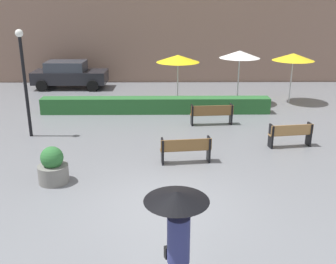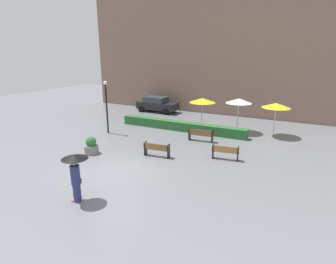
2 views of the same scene
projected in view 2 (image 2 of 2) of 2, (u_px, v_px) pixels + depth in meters
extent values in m
plane|color=slate|center=(120.00, 170.00, 14.49)|extent=(60.00, 60.00, 0.00)
cube|color=brown|center=(201.00, 135.00, 19.15)|extent=(1.77, 0.41, 0.04)
cube|color=brown|center=(200.00, 133.00, 18.95)|extent=(1.75, 0.18, 0.40)
cube|color=black|center=(190.00, 134.00, 19.43)|extent=(0.09, 0.37, 0.85)
cube|color=black|center=(212.00, 136.00, 18.83)|extent=(0.09, 0.37, 0.85)
cube|color=#9E7242|center=(225.00, 152.00, 15.86)|extent=(1.56, 0.45, 0.04)
cube|color=#9E7242|center=(225.00, 149.00, 15.68)|extent=(1.53, 0.26, 0.36)
cube|color=black|center=(213.00, 151.00, 16.07)|extent=(0.11, 0.34, 0.83)
cube|color=black|center=(238.00, 154.00, 15.63)|extent=(0.11, 0.34, 0.83)
cube|color=brown|center=(157.00, 149.00, 16.31)|extent=(1.62, 0.43, 0.04)
cube|color=brown|center=(156.00, 147.00, 16.12)|extent=(1.60, 0.22, 0.37)
cube|color=black|center=(146.00, 148.00, 16.55)|extent=(0.10, 0.36, 0.82)
cube|color=black|center=(169.00, 151.00, 16.05)|extent=(0.10, 0.36, 0.82)
cylinder|color=navy|center=(77.00, 193.00, 11.40)|extent=(0.32, 0.32, 0.77)
cube|color=#F2598C|center=(76.00, 200.00, 11.50)|extent=(0.39, 0.36, 0.08)
cylinder|color=navy|center=(75.00, 175.00, 11.17)|extent=(0.38, 0.38, 0.83)
sphere|color=tan|center=(74.00, 163.00, 11.02)|extent=(0.21, 0.21, 0.21)
cube|color=black|center=(78.00, 181.00, 11.48)|extent=(0.30, 0.19, 0.22)
cylinder|color=black|center=(76.00, 167.00, 11.18)|extent=(0.02, 0.02, 0.90)
cone|color=black|center=(75.00, 157.00, 11.06)|extent=(1.08, 1.08, 0.16)
cylinder|color=slate|center=(92.00, 149.00, 16.82)|extent=(0.85, 0.85, 0.52)
sphere|color=#2D6B33|center=(91.00, 142.00, 16.69)|extent=(0.63, 0.63, 0.63)
cylinder|color=black|center=(107.00, 109.00, 20.63)|extent=(0.12, 0.12, 3.69)
sphere|color=white|center=(105.00, 83.00, 20.08)|extent=(0.28, 0.28, 0.28)
cylinder|color=silver|center=(202.00, 114.00, 22.62)|extent=(0.06, 0.06, 2.21)
cone|color=yellow|center=(203.00, 100.00, 22.31)|extent=(2.12, 2.12, 0.35)
cylinder|color=silver|center=(238.00, 116.00, 21.13)|extent=(0.06, 0.06, 2.43)
cone|color=white|center=(239.00, 101.00, 20.79)|extent=(1.95, 1.95, 0.35)
cylinder|color=silver|center=(275.00, 121.00, 20.13)|extent=(0.06, 0.06, 2.28)
cone|color=yellow|center=(276.00, 105.00, 19.81)|extent=(2.02, 2.02, 0.35)
cube|color=#28602D|center=(181.00, 126.00, 21.71)|extent=(10.36, 0.70, 0.71)
cube|color=#846656|center=(217.00, 54.00, 26.54)|extent=(28.00, 1.20, 11.57)
cube|color=black|center=(158.00, 105.00, 28.37)|extent=(4.23, 1.81, 0.70)
cube|color=#333842|center=(156.00, 99.00, 28.28)|extent=(2.22, 1.64, 0.55)
cylinder|color=black|center=(174.00, 109.00, 28.57)|extent=(0.64, 0.23, 0.64)
cylinder|color=black|center=(166.00, 112.00, 27.08)|extent=(0.64, 0.23, 0.64)
cylinder|color=black|center=(150.00, 106.00, 29.85)|extent=(0.64, 0.23, 0.64)
cylinder|color=black|center=(141.00, 109.00, 28.37)|extent=(0.64, 0.23, 0.64)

